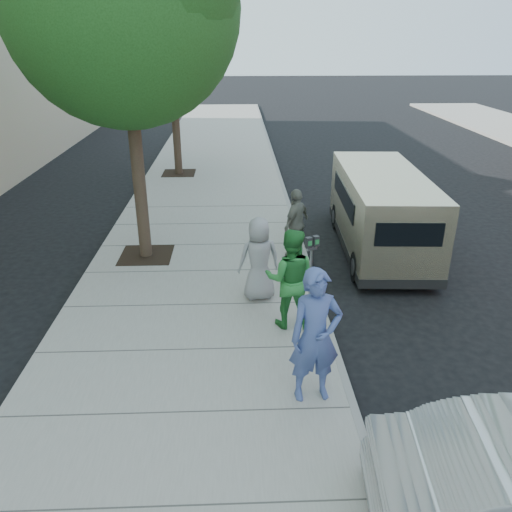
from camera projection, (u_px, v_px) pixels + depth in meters
name	position (u px, v px, depth m)	size (l,w,h in m)	color
ground	(246.00, 310.00, 9.70)	(120.00, 120.00, 0.00)	black
sidewalk	(195.00, 308.00, 9.63)	(5.00, 60.00, 0.15)	gray
curb_face	(320.00, 305.00, 9.72)	(0.12, 60.00, 0.16)	gray
tree_far	(172.00, 35.00, 16.76)	(3.92, 3.80, 6.49)	black
parking_meter	(312.00, 254.00, 9.44)	(0.28, 0.19, 1.30)	gray
van	(380.00, 210.00, 12.03)	(2.02, 5.33, 1.95)	beige
person_officer	(315.00, 336.00, 6.78)	(0.73, 0.48, 1.99)	#465896
person_green_shirt	(290.00, 279.00, 8.58)	(0.88, 0.69, 1.81)	#2B8437
person_gray_shirt	(259.00, 259.00, 9.53)	(0.81, 0.52, 1.65)	gray
person_striped_polo	(296.00, 223.00, 11.38)	(0.95, 0.39, 1.62)	gray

